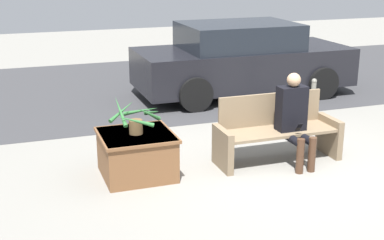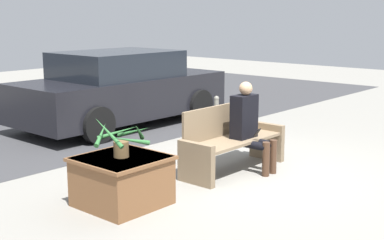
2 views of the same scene
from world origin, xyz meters
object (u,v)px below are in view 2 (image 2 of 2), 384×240
at_px(bench, 231,141).
at_px(bollard_post, 216,116).
at_px(potted_plant, 121,140).
at_px(planter_box, 122,179).
at_px(parked_car, 121,89).
at_px(person_seated, 249,123).

bearing_deg(bench, bollard_post, 44.33).
relative_size(potted_plant, bollard_post, 0.91).
height_order(planter_box, potted_plant, potted_plant).
height_order(bench, potted_plant, potted_plant).
relative_size(potted_plant, parked_car, 0.16).
xyz_separation_m(bench, person_seated, (0.16, -0.20, 0.26)).
xyz_separation_m(planter_box, parked_car, (3.06, 3.48, 0.42)).
xyz_separation_m(bench, bollard_post, (1.49, 1.45, -0.03)).
bearing_deg(bollard_post, bench, -135.67).
bearing_deg(parked_car, potted_plant, -131.24).
height_order(parked_car, bollard_post, parked_car).
height_order(planter_box, parked_car, parked_car).
xyz_separation_m(potted_plant, parked_car, (3.05, 3.48, -0.05)).
relative_size(person_seated, planter_box, 1.34).
bearing_deg(parked_car, person_seated, -103.67).
relative_size(person_seated, parked_car, 0.29).
distance_m(bench, potted_plant, 2.01).
bearing_deg(planter_box, potted_plant, 0.77).
height_order(potted_plant, bollard_post, potted_plant).
height_order(person_seated, potted_plant, person_seated).
relative_size(parked_car, bollard_post, 5.77).
bearing_deg(potted_plant, person_seated, -7.43).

